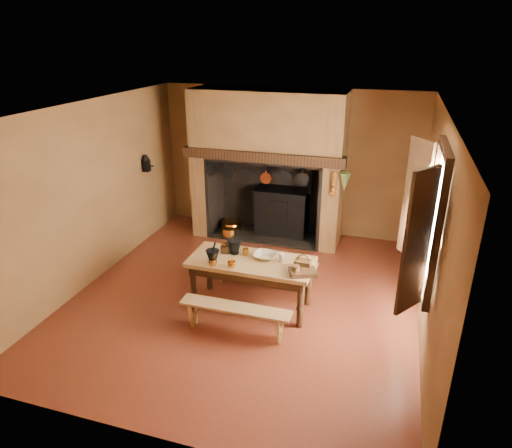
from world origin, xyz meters
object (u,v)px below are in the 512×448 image
at_px(work_table, 251,268).
at_px(coffee_grinder, 225,248).
at_px(iron_range, 282,211).
at_px(bench_front, 235,313).
at_px(mixing_bowl, 265,256).
at_px(wicker_basket, 303,264).

bearing_deg(work_table, coffee_grinder, 165.44).
distance_m(iron_range, bench_front, 3.37).
relative_size(iron_range, bench_front, 1.08).
xyz_separation_m(coffee_grinder, mixing_bowl, (0.60, -0.01, -0.03)).
relative_size(work_table, bench_front, 1.18).
bearing_deg(iron_range, work_table, -85.47).
bearing_deg(mixing_bowl, coffee_grinder, 179.49).
relative_size(mixing_bowl, wicker_basket, 1.41).
height_order(work_table, wicker_basket, wicker_basket).
relative_size(iron_range, work_table, 0.91).
height_order(iron_range, work_table, iron_range).
bearing_deg(iron_range, coffee_grinder, -94.92).
bearing_deg(wicker_basket, mixing_bowl, 168.63).
bearing_deg(bench_front, mixing_bowl, 77.98).
distance_m(work_table, mixing_bowl, 0.26).
bearing_deg(mixing_bowl, work_table, -147.76).
distance_m(work_table, bench_front, 0.76).
bearing_deg(coffee_grinder, mixing_bowl, -11.14).
bearing_deg(wicker_basket, work_table, 179.71).
height_order(iron_range, coffee_grinder, iron_range).
height_order(iron_range, wicker_basket, iron_range).
xyz_separation_m(work_table, mixing_bowl, (0.17, 0.11, 0.16)).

